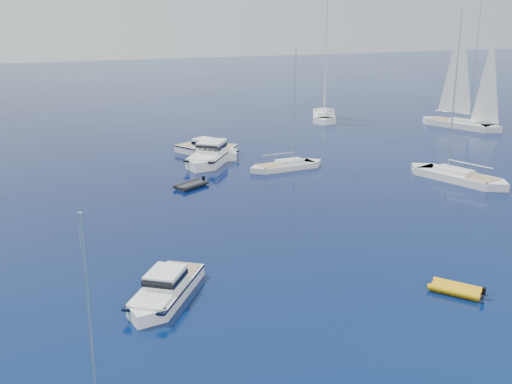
% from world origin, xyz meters
% --- Properties ---
extents(ground, '(400.00, 400.00, 0.00)m').
position_xyz_m(ground, '(0.00, 0.00, 0.00)').
color(ground, navy).
rests_on(ground, ground).
extents(motor_cruiser_left, '(6.95, 8.36, 2.21)m').
position_xyz_m(motor_cruiser_left, '(-13.56, 13.63, 0.00)').
color(motor_cruiser_left, white).
rests_on(motor_cruiser_left, ground).
extents(motor_cruiser_distant, '(9.63, 11.43, 3.03)m').
position_xyz_m(motor_cruiser_distant, '(-0.22, 46.15, 0.00)').
color(motor_cruiser_distant, white).
rests_on(motor_cruiser_distant, ground).
extents(motor_cruiser_horizon, '(7.16, 9.85, 2.52)m').
position_xyz_m(motor_cruiser_horizon, '(0.40, 49.38, 0.00)').
color(motor_cruiser_horizon, white).
rests_on(motor_cruiser_horizon, ground).
extents(sailboat_mid_r, '(6.59, 12.25, 17.45)m').
position_xyz_m(sailboat_mid_r, '(20.70, 28.99, 0.00)').
color(sailboat_mid_r, white).
rests_on(sailboat_mid_r, ground).
extents(sailboat_centre, '(9.47, 3.21, 13.66)m').
position_xyz_m(sailboat_centre, '(6.42, 39.82, 0.00)').
color(sailboat_centre, silver).
rests_on(sailboat_centre, ground).
extents(sailboat_sails_r, '(8.35, 13.61, 19.57)m').
position_xyz_m(sailboat_sails_r, '(40.79, 52.99, 0.00)').
color(sailboat_sails_r, silver).
rests_on(sailboat_sails_r, ground).
extents(sailboat_sails_far, '(9.01, 13.35, 19.43)m').
position_xyz_m(sailboat_sails_far, '(25.45, 67.25, 0.00)').
color(sailboat_sails_far, white).
rests_on(sailboat_sails_far, ground).
extents(tender_yellow, '(3.44, 3.75, 0.95)m').
position_xyz_m(tender_yellow, '(3.33, 7.72, 0.00)').
color(tender_yellow, '#F1A90E').
rests_on(tender_yellow, ground).
extents(tender_grey_far, '(4.12, 3.53, 0.95)m').
position_xyz_m(tender_grey_far, '(-5.34, 36.64, 0.00)').
color(tender_grey_far, black).
rests_on(tender_grey_far, ground).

